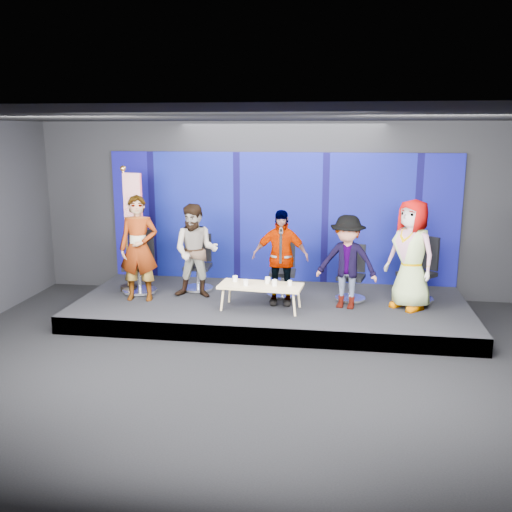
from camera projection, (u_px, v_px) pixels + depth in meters
The scene contains 21 objects.
ground at pixel (250, 372), 8.03m from camera, with size 10.00×10.00×0.00m, color black.
room_walls at pixel (250, 200), 7.50m from camera, with size 10.02×8.02×3.51m.
riser at pixel (271, 308), 10.41m from camera, with size 7.00×3.00×0.30m, color black.
backdrop at pixel (281, 218), 11.50m from camera, with size 7.00×0.08×2.60m, color #0C0758.
chair_a at pixel (140, 272), 10.83m from camera, with size 0.73×0.73×1.18m.
panelist_a at pixel (139, 248), 10.22m from camera, with size 0.69×0.46×1.91m, color black.
chair_b at pixel (198, 272), 11.01m from camera, with size 0.62×0.62×1.07m.
panelist_b at pixel (196, 251), 10.41m from camera, with size 0.84×0.66×1.73m, color black.
chair_c at pixel (283, 278), 10.61m from camera, with size 0.60×0.60×1.04m.
panelist_c at pixel (280, 257), 10.01m from camera, with size 0.99×0.41×1.69m, color black.
chair_d at pixel (351, 282), 10.35m from camera, with size 0.68×0.68×1.01m.
panelist_d at pixel (347, 262), 9.78m from camera, with size 1.05×0.60×1.63m, color black.
chair_e at pixel (418, 280), 10.27m from camera, with size 0.93×0.93×1.17m.
panelist_e at pixel (411, 255), 9.73m from camera, with size 0.93×0.60×1.90m, color black.
coffee_table at pixel (261, 287), 9.78m from camera, with size 1.47×0.72×0.44m.
mug_a at pixel (235, 279), 9.96m from camera, with size 0.09×0.09×0.10m, color white.
mug_b at pixel (246, 283), 9.70m from camera, with size 0.09×0.09×0.10m, color white.
mug_c at pixel (268, 280), 9.86m from camera, with size 0.09×0.09×0.11m, color white.
mug_d at pixel (275, 283), 9.69m from camera, with size 0.09×0.09×0.11m, color white.
mug_e at pixel (290, 283), 9.72m from camera, with size 0.07×0.07×0.09m, color white.
flag_stand at pixel (131, 226), 10.68m from camera, with size 0.54×0.32×2.39m.
Camera 1 is at (1.19, -7.39, 3.35)m, focal length 40.00 mm.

